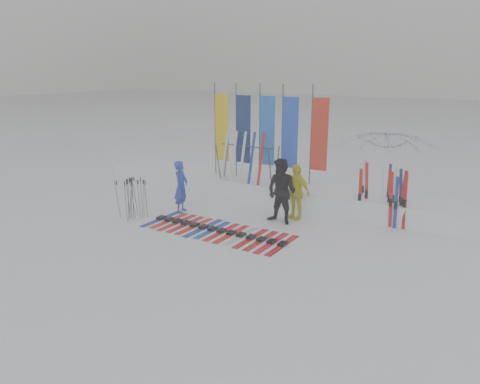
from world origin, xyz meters
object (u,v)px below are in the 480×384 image
Objects in this scene: person_yellow at (296,192)px; ski_row at (217,230)px; tent_canopy at (385,172)px; person_black at (282,191)px; ski_rack at (247,158)px; person_blue at (181,187)px.

ski_row is (-1.32, -2.14, -0.78)m from person_yellow.
person_yellow is at bearing -136.71° from tent_canopy.
person_black is at bearing 53.41° from ski_row.
person_black reaches higher than ski_rack.
ski_row is at bearing -130.84° from person_blue.
person_black is 0.62m from person_yellow.
tent_canopy is (5.26, 3.15, 0.49)m from person_blue.
ski_rack reaches higher than ski_row.
person_yellow is 0.39× the size of ski_row.
ski_rack is at bearing 146.01° from person_black.
ski_rack is (-1.01, 3.27, 1.35)m from ski_row.
tent_canopy is (2.02, 1.90, 0.47)m from person_yellow.
person_yellow is 0.80× the size of ski_rack.
person_blue is 0.86× the size of person_black.
person_yellow reaches higher than ski_row.
ski_rack is (0.91, 2.38, 0.59)m from person_blue.
person_blue is 0.38× the size of ski_row.
person_black is 0.91× the size of ski_rack.
ski_rack is (-2.17, 1.72, 0.45)m from person_black.
tent_canopy is at bearing 55.75° from person_yellow.
ski_rack is at bearing -169.99° from tent_canopy.
person_blue is 6.15m from tent_canopy.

